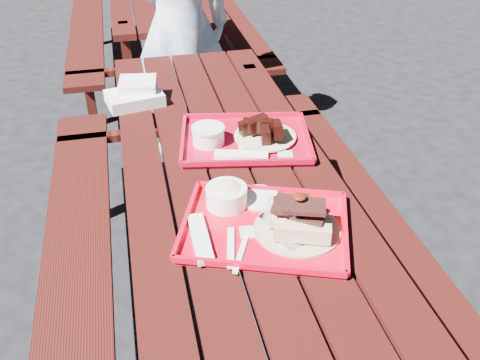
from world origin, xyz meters
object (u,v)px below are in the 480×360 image
at_px(near_tray, 265,216).
at_px(person, 179,25).
at_px(picnic_table_far, 159,7).
at_px(far_tray, 243,138).
at_px(picnic_table_near, 231,216).

bearing_deg(near_tray, person, 90.98).
xyz_separation_m(picnic_table_far, far_tray, (0.09, -2.60, 0.21)).
bearing_deg(person, picnic_table_near, 90.78).
bearing_deg(far_tray, near_tray, -95.48).
xyz_separation_m(far_tray, person, (-0.08, 1.29, 0.05)).
distance_m(picnic_table_far, person, 1.34).
relative_size(picnic_table_near, picnic_table_far, 1.00).
bearing_deg(picnic_table_far, picnic_table_near, -90.00).
xyz_separation_m(picnic_table_near, far_tray, (0.09, 0.20, 0.21)).
xyz_separation_m(picnic_table_far, near_tray, (0.04, -3.11, 0.23)).
bearing_deg(person, picnic_table_far, -88.24).
distance_m(picnic_table_far, near_tray, 3.12).
distance_m(picnic_table_near, person, 1.51).
xyz_separation_m(picnic_table_far, person, (0.01, -1.31, 0.26)).
bearing_deg(near_tray, far_tray, 84.52).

